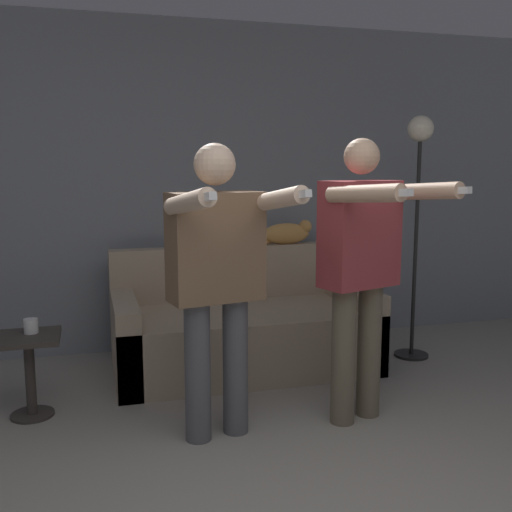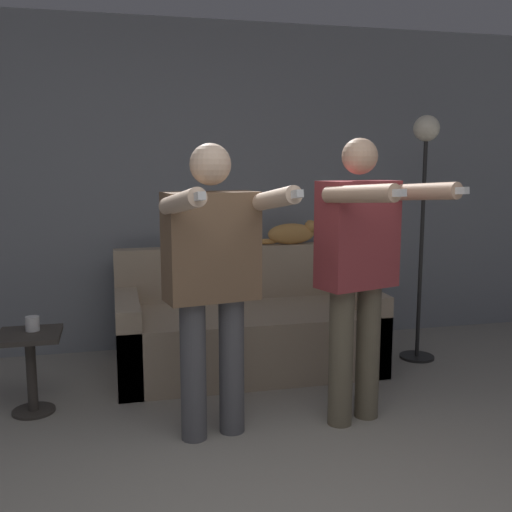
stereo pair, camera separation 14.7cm
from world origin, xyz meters
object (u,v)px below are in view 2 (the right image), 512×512
object	(u,v)px
person_left	(213,270)
cat	(293,233)
person_right	(359,262)
couch	(246,330)
floor_lamp	(424,181)
side_table	(31,357)
cup	(32,324)

from	to	relation	value
person_left	cat	bearing A→B (deg)	48.20
cat	person_right	bearing A→B (deg)	-91.87
couch	floor_lamp	distance (m)	1.72
cat	side_table	bearing A→B (deg)	-155.49
floor_lamp	side_table	xyz separation A→B (m)	(-2.76, -0.38, -1.02)
floor_lamp	cat	bearing A→B (deg)	150.85
cat	floor_lamp	distance (m)	1.08
couch	side_table	xyz separation A→B (m)	(-1.43, -0.51, 0.07)
floor_lamp	person_left	bearing A→B (deg)	-151.34
person_left	cat	distance (m)	1.69
person_right	floor_lamp	size ratio (longest dim) A/B	0.89
floor_lamp	side_table	distance (m)	2.97
couch	cat	world-z (taller)	cat
person_left	person_right	size ratio (longest dim) A/B	0.98
couch	cup	world-z (taller)	couch
person_left	floor_lamp	distance (m)	2.04
cat	cup	world-z (taller)	cat
person_right	cup	size ratio (longest dim) A/B	18.85
cat	side_table	world-z (taller)	cat
person_right	cat	size ratio (longest dim) A/B	3.14
couch	person_left	xyz separation A→B (m)	(-0.42, -1.08, 0.66)
cup	couch	bearing A→B (deg)	18.04
couch	person_right	world-z (taller)	person_right
couch	cup	bearing A→B (deg)	-161.96
floor_lamp	cup	distance (m)	2.89
side_table	cat	bearing A→B (deg)	24.51
person_right	person_left	bearing A→B (deg)	162.31
side_table	person_right	bearing A→B (deg)	-17.24
couch	cat	bearing A→B (deg)	37.49
couch	cat	xyz separation A→B (m)	(0.46, 0.36, 0.67)
cat	side_table	xyz separation A→B (m)	(-1.90, -0.86, -0.60)
person_right	cup	distance (m)	1.98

